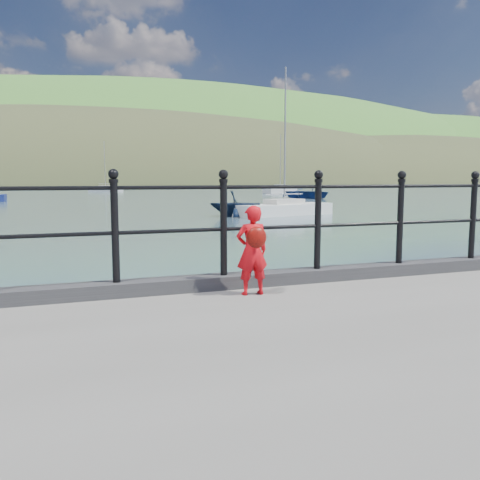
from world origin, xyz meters
name	(u,v)px	position (x,y,z in m)	size (l,w,h in m)	color
ground	(171,374)	(0.00, 0.00, 0.00)	(600.00, 600.00, 0.00)	#2D4251
kerb	(172,285)	(0.00, -0.15, 1.07)	(60.00, 0.30, 0.15)	#28282B
railing	(171,217)	(0.00, -0.15, 1.82)	(18.11, 0.11, 1.20)	black
far_shore	(143,230)	(38.34, 239.41, -22.57)	(830.00, 200.00, 156.00)	#333A21
child	(252,250)	(0.78, -0.58, 1.49)	(0.36, 0.30, 0.96)	red
launch_blue	(309,193)	(25.92, 45.98, 0.63)	(4.35, 6.09, 1.26)	navy
launch_navy	(235,203)	(8.86, 22.76, 0.78)	(2.54, 2.95, 1.55)	black
sailboat_near	(284,210)	(12.01, 22.67, 0.34)	(6.84, 3.65, 9.01)	white
sailboat_deep	(105,189)	(7.46, 88.38, 0.34)	(5.98, 5.09, 9.02)	beige
sailboat_far	(280,191)	(31.71, 66.39, 0.34)	(6.56, 4.47, 9.21)	beige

